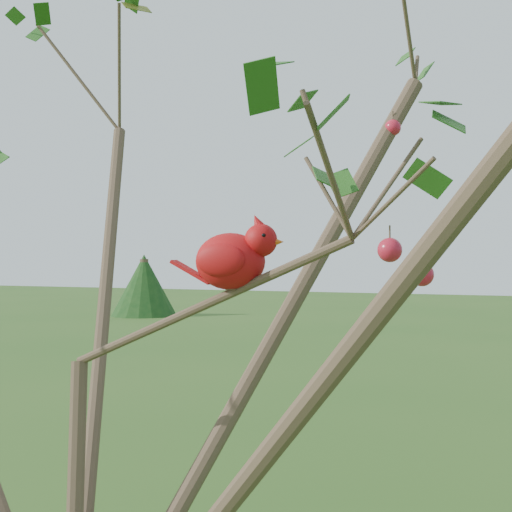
{
  "coord_description": "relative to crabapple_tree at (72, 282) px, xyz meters",
  "views": [
    {
      "loc": [
        0.87,
        -1.13,
        2.17
      ],
      "look_at": [
        0.36,
        0.07,
        2.17
      ],
      "focal_mm": 50.0,
      "sensor_mm": 36.0,
      "label": 1
    }
  ],
  "objects": [
    {
      "name": "crabapple_tree",
      "position": [
        0.0,
        0.0,
        0.0
      ],
      "size": [
        2.35,
        2.05,
        2.95
      ],
      "color": "#473626",
      "rests_on": "ground"
    },
    {
      "name": "cardinal",
      "position": [
        0.29,
        0.1,
        0.05
      ],
      "size": [
        0.22,
        0.12,
        0.15
      ],
      "rotation": [
        0.0,
        0.0,
        0.1
      ],
      "color": "#AD0E12",
      "rests_on": "ground"
    }
  ]
}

